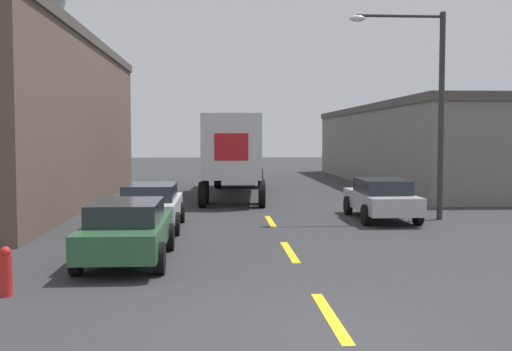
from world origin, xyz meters
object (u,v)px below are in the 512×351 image
object	(u,v)px
parked_car_left_far	(151,205)
fire_hydrant	(6,271)
parked_car_right_mid	(381,198)
parked_car_left_near	(127,229)
street_lamp	(428,96)
semi_truck	(236,148)

from	to	relation	value
parked_car_left_far	fire_hydrant	size ratio (longest dim) A/B	5.08
parked_car_right_mid	fire_hydrant	bearing A→B (deg)	-133.15
parked_car_right_mid	parked_car_left_far	size ratio (longest dim) A/B	1.00
parked_car_left_far	fire_hydrant	xyz separation A→B (m)	(-1.75, -8.43, -0.31)
parked_car_left_near	fire_hydrant	distance (m)	3.57
parked_car_left_far	street_lamp	bearing A→B (deg)	10.06
parked_car_right_mid	street_lamp	size ratio (longest dim) A/B	0.65
parked_car_right_mid	parked_car_left_near	bearing A→B (deg)	-137.70
parked_car_left_far	parked_car_right_mid	bearing A→B (deg)	12.68
street_lamp	semi_truck	bearing A→B (deg)	122.94
street_lamp	parked_car_left_near	bearing A→B (deg)	-143.24
street_lamp	fire_hydrant	world-z (taller)	street_lamp
parked_car_right_mid	fire_hydrant	world-z (taller)	parked_car_right_mid
street_lamp	fire_hydrant	distance (m)	15.50
semi_truck	street_lamp	world-z (taller)	street_lamp
parked_car_left_near	street_lamp	size ratio (longest dim) A/B	0.65
semi_truck	parked_car_right_mid	world-z (taller)	semi_truck
fire_hydrant	parked_car_left_near	bearing A→B (deg)	60.43
parked_car_right_mid	fire_hydrant	distance (m)	13.96
fire_hydrant	parked_car_left_far	bearing A→B (deg)	78.24
semi_truck	parked_car_right_mid	bearing A→B (deg)	-60.28
parked_car_left_near	street_lamp	distance (m)	12.21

